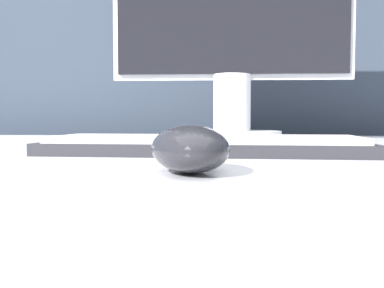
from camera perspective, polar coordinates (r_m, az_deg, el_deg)
partition_panel at (r=1.38m, az=0.04°, el=0.60°), size 5.00×0.03×1.50m
computer_mouse_near at (r=0.40m, az=-0.30°, el=-0.59°), size 0.09×0.13×0.04m
keyboard at (r=0.61m, az=1.60°, el=-0.13°), size 0.44×0.18×0.02m
monitor at (r=1.02m, az=5.16°, el=16.02°), size 0.52×0.22×0.52m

